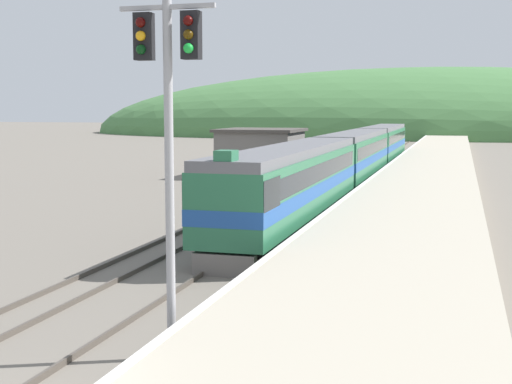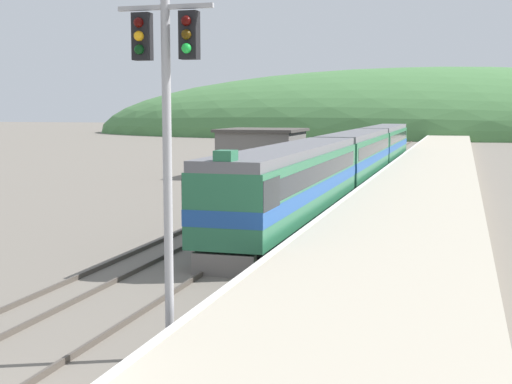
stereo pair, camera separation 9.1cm
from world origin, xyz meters
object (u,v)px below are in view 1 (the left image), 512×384
Objects in this scene: express_train_lead_car at (291,184)px; carriage_second at (355,156)px; carriage_third at (384,143)px; signal_mast_main at (168,105)px.

express_train_lead_car is 1.06× the size of carriage_second.
signal_mast_main is at bearing -88.64° from carriage_third.
carriage_second is 39.14m from signal_mast_main.
express_train_lead_car is 18.23m from signal_mast_main.
carriage_third is 59.35m from signal_mast_main.
carriage_second is 20.28m from carriage_third.
express_train_lead_car reaches higher than carriage_third.
express_train_lead_car is at bearing -90.00° from carriage_third.
carriage_second is (0.00, 21.13, -0.01)m from express_train_lead_car.
carriage_third is (0.00, 41.41, -0.01)m from express_train_lead_car.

